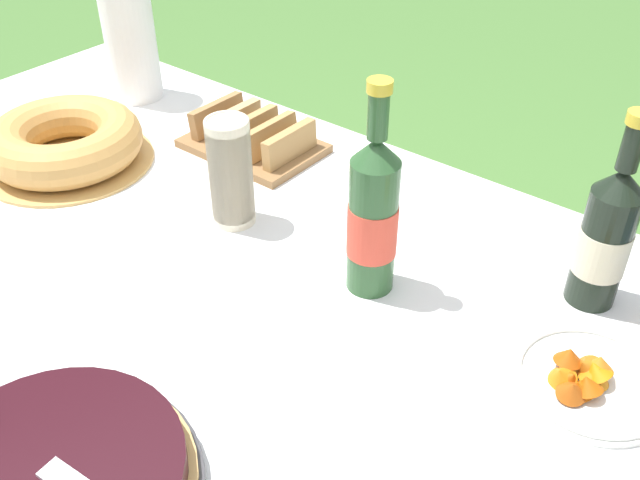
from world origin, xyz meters
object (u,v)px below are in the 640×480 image
(bundt_cake, at_px, (64,142))
(cup_stack, at_px, (231,173))
(juice_bottle_red, at_px, (606,237))
(snack_plate_left, at_px, (589,379))
(bread_board, at_px, (253,138))
(cider_bottle_green, at_px, (373,216))
(serving_knife, at_px, (27,452))
(paper_towel_roll, at_px, (130,39))

(bundt_cake, bearing_deg, cup_stack, 8.47)
(juice_bottle_red, bearing_deg, snack_plate_left, -68.88)
(cup_stack, distance_m, bread_board, 0.26)
(snack_plate_left, bearing_deg, cider_bottle_green, -179.02)
(cup_stack, distance_m, juice_bottle_red, 0.58)
(juice_bottle_red, bearing_deg, cider_bottle_green, -147.05)
(cider_bottle_green, bearing_deg, bread_board, 154.85)
(serving_knife, height_order, cup_stack, cup_stack)
(bundt_cake, bearing_deg, paper_towel_roll, 114.96)
(bread_board, bearing_deg, cup_stack, -54.55)
(juice_bottle_red, bearing_deg, bread_board, 178.12)
(paper_towel_roll, bearing_deg, cup_stack, -23.45)
(snack_plate_left, bearing_deg, juice_bottle_red, 111.12)
(cider_bottle_green, bearing_deg, bundt_cake, -174.73)
(cider_bottle_green, distance_m, snack_plate_left, 0.35)
(cider_bottle_green, relative_size, juice_bottle_red, 1.09)
(serving_knife, distance_m, cider_bottle_green, 0.53)
(cup_stack, relative_size, bread_board, 0.73)
(juice_bottle_red, xyz_separation_m, paper_towel_roll, (-1.07, 0.04, 0.02))
(snack_plate_left, relative_size, paper_towel_roll, 0.73)
(snack_plate_left, xyz_separation_m, paper_towel_roll, (-1.13, 0.21, 0.12))
(snack_plate_left, bearing_deg, cup_stack, -179.11)
(paper_towel_roll, bearing_deg, cider_bottle_green, -15.50)
(bundt_cake, xyz_separation_m, snack_plate_left, (1.00, 0.07, -0.03))
(snack_plate_left, bearing_deg, paper_towel_roll, 169.25)
(serving_knife, distance_m, juice_bottle_red, 0.78)
(bundt_cake, height_order, bread_board, bundt_cake)
(paper_towel_roll, bearing_deg, bread_board, -3.42)
(cider_bottle_green, relative_size, bread_board, 1.26)
(cider_bottle_green, height_order, paper_towel_roll, cider_bottle_green)
(cup_stack, xyz_separation_m, juice_bottle_red, (0.55, 0.18, 0.02))
(bundt_cake, xyz_separation_m, bread_board, (0.24, 0.26, -0.02))
(cup_stack, bearing_deg, serving_knife, -68.92)
(cup_stack, distance_m, snack_plate_left, 0.62)
(bread_board, bearing_deg, juice_bottle_red, -1.88)
(cider_bottle_green, xyz_separation_m, paper_towel_roll, (-0.79, 0.22, 0.01))
(cup_stack, relative_size, paper_towel_roll, 0.71)
(cider_bottle_green, xyz_separation_m, snack_plate_left, (0.34, 0.01, -0.11))
(serving_knife, bearing_deg, paper_towel_roll, 129.19)
(bundt_cake, xyz_separation_m, paper_towel_roll, (-0.13, 0.28, 0.09))
(cup_stack, height_order, juice_bottle_red, juice_bottle_red)
(cup_stack, bearing_deg, cider_bottle_green, 0.78)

